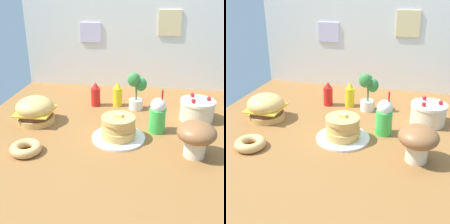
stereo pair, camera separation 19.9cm
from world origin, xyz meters
The scene contains 11 objects.
ground_plane centered at (0.00, 0.00, -0.01)m, with size 2.16×2.18×0.02m, color brown.
back_wall centered at (0.00, 1.08, 0.48)m, with size 2.16×0.04×0.95m.
burger centered at (-0.63, 0.10, 0.10)m, with size 0.29×0.29×0.21m.
pancake_stack centered at (0.04, -0.08, 0.07)m, with size 0.37×0.37×0.19m.
layer_cake centered at (0.61, 0.33, 0.08)m, with size 0.27×0.27×0.20m.
ketchup_bottle centered at (-0.23, 0.50, 0.10)m, with size 0.08×0.08×0.22m.
mustard_bottle centered at (-0.04, 0.53, 0.10)m, with size 0.08×0.08×0.22m.
cream_soda_cup centered at (0.30, 0.07, 0.13)m, with size 0.12×0.12×0.33m.
donut_pink_glaze centered at (-0.51, -0.34, 0.03)m, with size 0.20×0.20×0.06m.
potted_plant centered at (0.12, 0.47, 0.18)m, with size 0.16×0.13×0.33m.
mushroom_stool centered at (0.53, -0.23, 0.14)m, with size 0.24×0.24×0.23m.
Camera 2 is at (0.44, -1.75, 0.95)m, focal length 45.36 mm.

